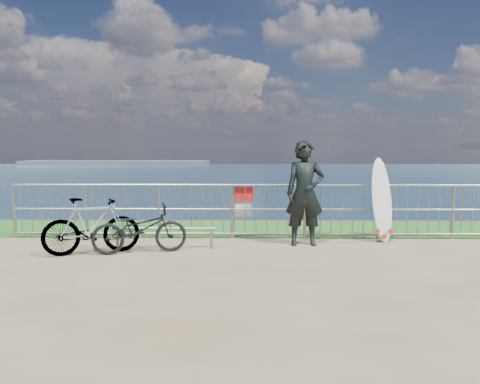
{
  "coord_description": "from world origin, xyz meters",
  "views": [
    {
      "loc": [
        -0.18,
        -7.88,
        1.89
      ],
      "look_at": [
        -0.33,
        1.2,
        1.0
      ],
      "focal_mm": 35.0,
      "sensor_mm": 36.0,
      "label": 1
    }
  ],
  "objects_px": {
    "surfboard": "(382,203)",
    "bicycle_near": "(140,229)",
    "surfer": "(305,193)",
    "bicycle_far": "(92,226)"
  },
  "relations": [
    {
      "from": "bicycle_far",
      "to": "surfer",
      "type": "bearing_deg",
      "value": -101.01
    },
    {
      "from": "surfer",
      "to": "surfboard",
      "type": "xyz_separation_m",
      "value": [
        1.58,
        0.39,
        -0.23
      ]
    },
    {
      "from": "surfboard",
      "to": "bicycle_near",
      "type": "xyz_separation_m",
      "value": [
        -4.58,
        -1.11,
        -0.34
      ]
    },
    {
      "from": "surfboard",
      "to": "bicycle_near",
      "type": "relative_size",
      "value": 1.02
    },
    {
      "from": "surfer",
      "to": "bicycle_far",
      "type": "xyz_separation_m",
      "value": [
        -3.83,
        -0.81,
        -0.5
      ]
    },
    {
      "from": "surfer",
      "to": "bicycle_near",
      "type": "xyz_separation_m",
      "value": [
        -3.0,
        -0.72,
        -0.56
      ]
    },
    {
      "from": "surfer",
      "to": "bicycle_near",
      "type": "relative_size",
      "value": 1.21
    },
    {
      "from": "surfboard",
      "to": "bicycle_near",
      "type": "height_order",
      "value": "surfboard"
    },
    {
      "from": "surfboard",
      "to": "bicycle_far",
      "type": "xyz_separation_m",
      "value": [
        -5.4,
        -1.2,
        -0.27
      ]
    },
    {
      "from": "bicycle_near",
      "to": "surfboard",
      "type": "bearing_deg",
      "value": -92.27
    }
  ]
}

